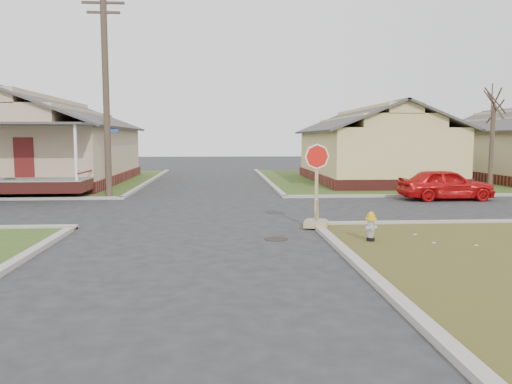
{
  "coord_description": "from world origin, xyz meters",
  "views": [
    {
      "loc": [
        0.76,
        -13.44,
        2.66
      ],
      "look_at": [
        1.77,
        1.0,
        1.1
      ],
      "focal_mm": 35.0,
      "sensor_mm": 36.0,
      "label": 1
    }
  ],
  "objects": [
    {
      "name": "red_sedan",
      "position": [
        10.48,
        7.45,
        0.68
      ],
      "size": [
        3.98,
        1.6,
        1.36
      ],
      "primitive_type": "imported",
      "rotation": [
        0.0,
        0.0,
        1.57
      ],
      "color": "red",
      "rests_on": "ground"
    },
    {
      "name": "side_house_yellow",
      "position": [
        10.0,
        16.5,
        2.19
      ],
      "size": [
        7.6,
        11.6,
        4.7
      ],
      "color": "maroon",
      "rests_on": "ground"
    },
    {
      "name": "corner_house",
      "position": [
        -10.0,
        16.68,
        2.28
      ],
      "size": [
        10.1,
        15.5,
        5.3
      ],
      "color": "maroon",
      "rests_on": "ground"
    },
    {
      "name": "tree_mid_right",
      "position": [
        14.0,
        10.2,
        2.15
      ],
      "size": [
        0.22,
        0.22,
        4.2
      ],
      "primitive_type": "cylinder",
      "color": "#3E2F24",
      "rests_on": "verge_far_right"
    },
    {
      "name": "stop_sign",
      "position": [
        3.55,
        0.98,
        0.58
      ],
      "size": [
        0.7,
        0.68,
        2.46
      ],
      "rotation": [
        0.0,
        0.0,
        -0.27
      ],
      "color": "tan",
      "rests_on": "ground"
    },
    {
      "name": "fire_hydrant",
      "position": [
        4.56,
        -1.13,
        0.47
      ],
      "size": [
        0.28,
        0.28,
        0.76
      ],
      "rotation": [
        0.0,
        0.0,
        0.32
      ],
      "color": "black",
      "rests_on": "ground"
    },
    {
      "name": "utility_pole",
      "position": [
        -4.2,
        8.9,
        4.66
      ],
      "size": [
        1.8,
        0.28,
        9.0
      ],
      "color": "#3E2F24",
      "rests_on": "ground"
    },
    {
      "name": "ground",
      "position": [
        0.0,
        0.0,
        0.0
      ],
      "size": [
        120.0,
        120.0,
        0.0
      ],
      "primitive_type": "plane",
      "color": "#242527",
      "rests_on": "ground"
    },
    {
      "name": "curbs",
      "position": [
        0.0,
        5.0,
        0.0
      ],
      "size": [
        80.0,
        40.0,
        0.12
      ],
      "primitive_type": null,
      "color": "#A19B91",
      "rests_on": "ground"
    },
    {
      "name": "manhole",
      "position": [
        2.2,
        -0.5,
        0.01
      ],
      "size": [
        0.64,
        0.64,
        0.01
      ],
      "primitive_type": "cylinder",
      "color": "black",
      "rests_on": "ground"
    },
    {
      "name": "hedge_right",
      "position": [
        -8.61,
        9.28,
        0.52
      ],
      "size": [
        1.23,
        1.01,
        0.94
      ],
      "primitive_type": "ellipsoid",
      "color": "#173B15",
      "rests_on": "verge_far_left"
    }
  ]
}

